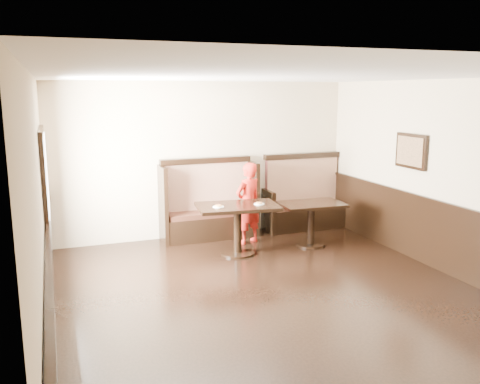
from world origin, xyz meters
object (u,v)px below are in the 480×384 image
booth_main (208,209)px  table_neighbor (311,214)px  table_main (238,216)px  child (248,203)px  booth_neighbor (304,203)px

booth_main → table_neighbor: 1.87m
booth_main → table_main: 1.12m
child → booth_neighbor: bearing=-178.4°
booth_main → child: (0.55, -0.58, 0.19)m
table_main → table_neighbor: bearing=7.3°
table_main → child: bearing=60.3°
booth_main → child: size_ratio=1.23×
booth_neighbor → booth_main: bearing=179.9°
booth_neighbor → child: (-1.40, -0.57, 0.23)m
booth_neighbor → table_neighbor: (-0.44, -1.09, 0.08)m
booth_main → booth_neighbor: same height
table_neighbor → booth_neighbor: bearing=71.5°
booth_main → table_neighbor: size_ratio=1.57×
table_neighbor → child: size_ratio=0.78×
booth_main → child: 0.82m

